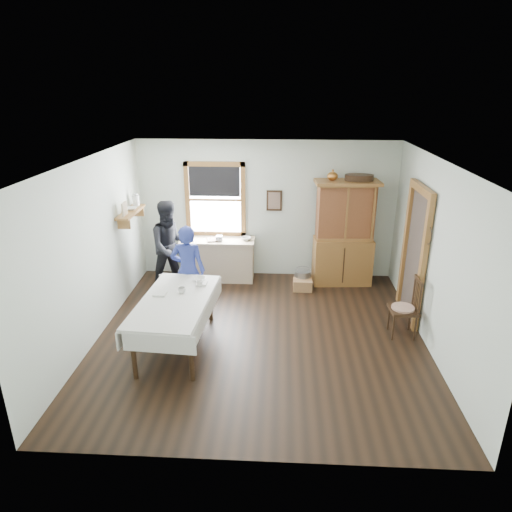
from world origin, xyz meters
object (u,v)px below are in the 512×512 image
(dining_table, at_px, (176,323))
(figure_dark, at_px, (171,249))
(spindle_chair, at_px, (404,307))
(wicker_basket, at_px, (303,285))
(china_hutch, at_px, (344,233))
(work_counter, at_px, (218,259))
(woman_blue, at_px, (188,274))
(pail, at_px, (302,278))

(dining_table, distance_m, figure_dark, 2.10)
(spindle_chair, distance_m, figure_dark, 4.21)
(dining_table, xyz_separation_m, wicker_basket, (1.95, 2.06, -0.28))
(china_hutch, xyz_separation_m, spindle_chair, (0.70, -1.98, -0.53))
(work_counter, xyz_separation_m, spindle_chair, (3.13, -2.02, 0.07))
(woman_blue, bearing_deg, wicker_basket, -150.26)
(dining_table, distance_m, pail, 2.97)
(china_hutch, height_order, spindle_chair, china_hutch)
(work_counter, relative_size, spindle_chair, 1.51)
(pail, xyz_separation_m, woman_blue, (-1.95, -1.19, 0.56))
(china_hutch, xyz_separation_m, woman_blue, (-2.72, -1.44, -0.29))
(work_counter, bearing_deg, wicker_basket, -15.35)
(pail, xyz_separation_m, wicker_basket, (-0.00, -0.17, -0.06))
(wicker_basket, height_order, figure_dark, figure_dark)
(china_hutch, bearing_deg, wicker_basket, -155.45)
(spindle_chair, distance_m, wicker_basket, 2.18)
(woman_blue, bearing_deg, work_counter, -99.00)
(work_counter, bearing_deg, china_hutch, -1.00)
(work_counter, xyz_separation_m, wicker_basket, (1.66, -0.45, -0.31))
(dining_table, distance_m, woman_blue, 1.09)
(dining_table, bearing_deg, wicker_basket, 46.68)
(woman_blue, height_order, figure_dark, figure_dark)
(dining_table, relative_size, wicker_basket, 5.32)
(wicker_basket, xyz_separation_m, woman_blue, (-1.95, -1.03, 0.62))
(dining_table, height_order, wicker_basket, dining_table)
(woman_blue, xyz_separation_m, figure_dark, (-0.50, 0.96, 0.07))
(work_counter, height_order, wicker_basket, work_counter)
(wicker_basket, bearing_deg, work_counter, 164.71)
(figure_dark, bearing_deg, spindle_chair, -50.99)
(work_counter, relative_size, china_hutch, 0.72)
(china_hutch, bearing_deg, work_counter, 175.23)
(pail, height_order, wicker_basket, pail)
(figure_dark, bearing_deg, china_hutch, -21.59)
(dining_table, xyz_separation_m, figure_dark, (-0.51, 2.00, 0.41))
(spindle_chair, distance_m, pail, 2.29)
(china_hutch, relative_size, figure_dark, 1.27)
(spindle_chair, bearing_deg, wicker_basket, 131.04)
(work_counter, height_order, china_hutch, china_hutch)
(work_counter, bearing_deg, woman_blue, -101.07)
(figure_dark, bearing_deg, work_counter, 3.29)
(work_counter, distance_m, pail, 1.71)
(pail, bearing_deg, wicker_basket, -91.23)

